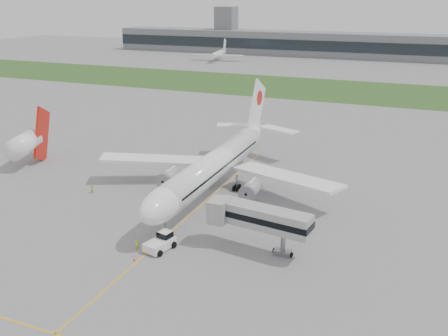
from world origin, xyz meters
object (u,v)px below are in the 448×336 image
at_px(ground_crew_near, 137,245).
at_px(airliner, 216,163).
at_px(pushback_tug, 161,242).
at_px(neighbor_aircraft, 26,143).
at_px(jet_bridge, 256,217).

bearing_deg(ground_crew_near, airliner, -108.05).
distance_m(pushback_tug, neighbor_aircraft, 50.13).
xyz_separation_m(airliner, ground_crew_near, (-1.78, -25.15, -4.82)).
height_order(airliner, ground_crew_near, airliner).
xyz_separation_m(jet_bridge, ground_crew_near, (-15.84, -6.57, -4.32)).
distance_m(airliner, jet_bridge, 23.31).
height_order(airliner, neighbor_aircraft, airliner).
bearing_deg(pushback_tug, airliner, 104.77).
relative_size(jet_bridge, ground_crew_near, 9.07).
height_order(jet_bridge, neighbor_aircraft, neighbor_aircraft).
height_order(ground_crew_near, neighbor_aircraft, neighbor_aircraft).
height_order(pushback_tug, jet_bridge, jet_bridge).
bearing_deg(ground_crew_near, neighbor_aircraft, -43.72).
distance_m(airliner, pushback_tug, 23.88).
height_order(pushback_tug, ground_crew_near, pushback_tug).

